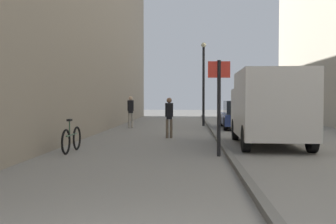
{
  "coord_description": "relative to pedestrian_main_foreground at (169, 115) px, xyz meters",
  "views": [
    {
      "loc": [
        0.54,
        -2.68,
        1.57
      ],
      "look_at": [
        -0.32,
        12.36,
        1.05
      ],
      "focal_mm": 41.94,
      "sensor_mm": 36.0,
      "label": 1
    }
  ],
  "objects": [
    {
      "name": "ground_plane",
      "position": [
        0.3,
        -0.76,
        -0.92
      ],
      "size": [
        80.0,
        80.0,
        0.0
      ],
      "primitive_type": "plane",
      "color": "gray"
    },
    {
      "name": "building_facade_left",
      "position": [
        -4.74,
        -0.76,
        4.28
      ],
      "size": [
        2.88,
        40.0,
        10.41
      ],
      "primitive_type": "cube",
      "color": "gray",
      "rests_on": "ground_plane"
    },
    {
      "name": "kerb_strip",
      "position": [
        1.88,
        -0.76,
        -0.86
      ],
      "size": [
        0.16,
        40.0,
        0.12
      ],
      "primitive_type": "cube",
      "color": "#615F5B",
      "rests_on": "ground_plane"
    },
    {
      "name": "pedestrian_main_foreground",
      "position": [
        0.0,
        0.0,
        0.0
      ],
      "size": [
        0.31,
        0.21,
        1.6
      ],
      "rotation": [
        0.0,
        0.0,
        0.19
      ],
      "color": "brown",
      "rests_on": "ground_plane"
    },
    {
      "name": "pedestrian_mid_block",
      "position": [
        -2.34,
        5.23,
        0.05
      ],
      "size": [
        0.32,
        0.25,
        1.69
      ],
      "rotation": [
        0.0,
        0.0,
        3.52
      ],
      "color": "gray",
      "rests_on": "ground_plane"
    },
    {
      "name": "delivery_van",
      "position": [
        3.44,
        -2.3,
        0.39
      ],
      "size": [
        2.2,
        4.96,
        2.45
      ],
      "rotation": [
        0.0,
        0.0,
        -0.02
      ],
      "color": "silver",
      "rests_on": "ground_plane"
    },
    {
      "name": "parked_car",
      "position": [
        3.41,
        5.35,
        -0.21
      ],
      "size": [
        1.9,
        4.23,
        1.45
      ],
      "rotation": [
        0.0,
        0.0,
        -0.02
      ],
      "color": "navy",
      "rests_on": "ground_plane"
    },
    {
      "name": "street_sign_post",
      "position": [
        1.61,
        -4.8,
        0.62
      ],
      "size": [
        0.6,
        0.1,
        2.6
      ],
      "rotation": [
        0.0,
        0.0,
        3.2
      ],
      "color": "black",
      "rests_on": "ground_plane"
    },
    {
      "name": "lamp_post",
      "position": [
        1.58,
        7.04,
        1.8
      ],
      "size": [
        0.28,
        0.28,
        4.76
      ],
      "color": "black",
      "rests_on": "ground_plane"
    },
    {
      "name": "bicycle_leaning",
      "position": [
        -2.62,
        -4.23,
        -0.54
      ],
      "size": [
        0.1,
        1.77,
        0.98
      ],
      "rotation": [
        0.0,
        0.0,
        -0.0
      ],
      "color": "black",
      "rests_on": "ground_plane"
    }
  ]
}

